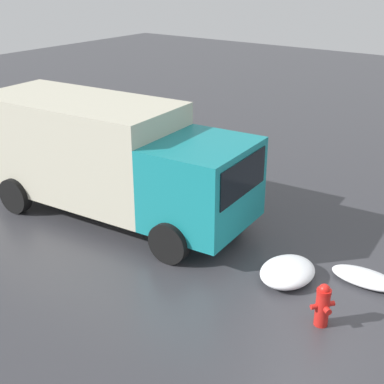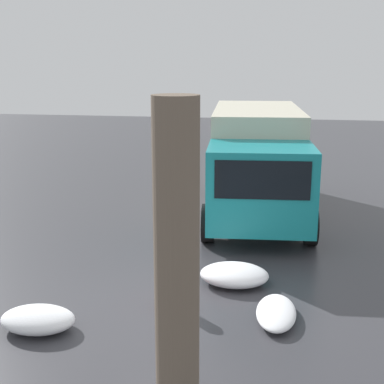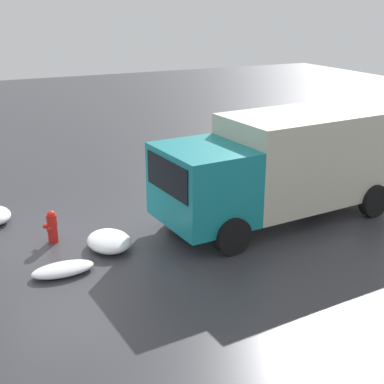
# 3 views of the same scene
# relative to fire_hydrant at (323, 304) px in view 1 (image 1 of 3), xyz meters

# --- Properties ---
(ground_plane) EXTENTS (60.00, 60.00, 0.00)m
(ground_plane) POSITION_rel_fire_hydrant_xyz_m (0.00, -0.00, -0.42)
(ground_plane) COLOR #38383D
(fire_hydrant) EXTENTS (0.38, 0.41, 0.82)m
(fire_hydrant) POSITION_rel_fire_hydrant_xyz_m (0.00, 0.00, 0.00)
(fire_hydrant) COLOR red
(fire_hydrant) RESTS_ON ground_plane
(delivery_truck) EXTENTS (7.15, 3.05, 2.82)m
(delivery_truck) POSITION_rel_fire_hydrant_xyz_m (6.11, -1.09, 1.13)
(delivery_truck) COLOR teal
(delivery_truck) RESTS_ON ground_plane
(snow_pile_by_hydrant) EXTENTS (1.01, 1.30, 0.37)m
(snow_pile_by_hydrant) POSITION_rel_fire_hydrant_xyz_m (1.13, -0.94, -0.23)
(snow_pile_by_hydrant) COLOR white
(snow_pile_by_hydrant) RESTS_ON ground_plane
(snow_pile_by_tree) EXTENTS (1.35, 0.65, 0.23)m
(snow_pile_by_tree) POSITION_rel_fire_hydrant_xyz_m (-0.16, -1.75, -0.31)
(snow_pile_by_tree) COLOR white
(snow_pile_by_tree) RESTS_ON ground_plane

